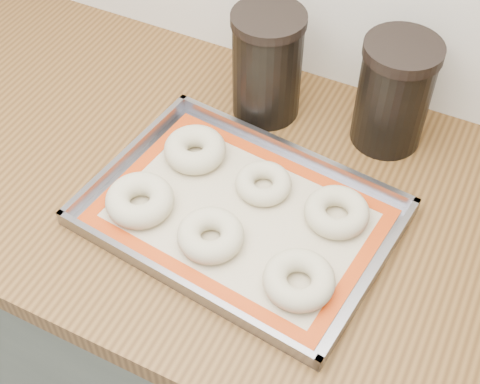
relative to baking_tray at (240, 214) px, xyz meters
The scene contains 12 objects.
cabinet 0.51m from the baking_tray, 17.30° to the left, with size 3.00×0.65×0.86m, color slate.
countertop 0.19m from the baking_tray, 17.30° to the left, with size 3.06×0.68×0.04m, color brown.
baking_tray is the anchor object (origin of this frame).
baking_mat 0.00m from the baking_tray, behind, with size 0.45×0.34×0.00m.
bagel_front_left 0.16m from the baking_tray, 159.06° to the right, with size 0.11×0.11×0.04m, color beige.
bagel_front_mid 0.07m from the baking_tray, 103.21° to the right, with size 0.10×0.10×0.04m, color beige.
bagel_front_right 0.16m from the baking_tray, 31.36° to the right, with size 0.10×0.10×0.03m, color beige.
bagel_back_left 0.15m from the baking_tray, 147.19° to the left, with size 0.10×0.10×0.04m, color beige.
bagel_back_mid 0.07m from the baking_tray, 81.28° to the left, with size 0.09×0.09×0.03m, color beige.
bagel_back_right 0.15m from the baking_tray, 23.62° to the left, with size 0.10×0.10×0.03m, color beige.
canister_left 0.27m from the baking_tray, 106.01° to the left, with size 0.13×0.13×0.20m.
canister_mid 0.32m from the baking_tray, 62.05° to the left, with size 0.13×0.13×0.20m.
Camera 1 is at (0.12, 1.03, 1.72)m, focal length 50.00 mm.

